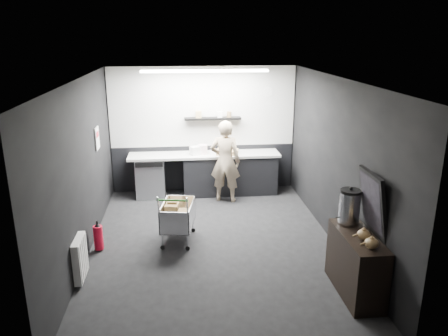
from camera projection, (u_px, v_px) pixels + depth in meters
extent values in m
plane|color=black|center=(214.00, 245.00, 7.23)|extent=(5.50, 5.50, 0.00)
plane|color=silver|center=(212.00, 79.00, 6.43)|extent=(5.50, 5.50, 0.00)
plane|color=black|center=(203.00, 130.00, 9.44)|extent=(5.50, 0.00, 5.50)
plane|color=black|center=(235.00, 250.00, 4.21)|extent=(5.50, 0.00, 5.50)
plane|color=black|center=(82.00, 171.00, 6.63)|extent=(0.00, 5.50, 5.50)
plane|color=black|center=(337.00, 163.00, 7.02)|extent=(0.00, 5.50, 5.50)
cube|color=silver|center=(203.00, 107.00, 9.27)|extent=(3.95, 0.02, 1.70)
cube|color=black|center=(204.00, 168.00, 9.67)|extent=(3.95, 0.02, 1.00)
cube|color=black|center=(213.00, 118.00, 9.26)|extent=(1.20, 0.22, 0.04)
cylinder|color=white|center=(268.00, 92.00, 9.31)|extent=(0.20, 0.03, 0.20)
cube|color=white|center=(97.00, 138.00, 7.81)|extent=(0.02, 0.30, 0.40)
cube|color=red|center=(97.00, 134.00, 7.79)|extent=(0.02, 0.22, 0.10)
cube|color=white|center=(80.00, 258.00, 6.08)|extent=(0.10, 0.50, 0.60)
cube|color=white|center=(205.00, 71.00, 8.19)|extent=(2.40, 0.20, 0.04)
cube|color=black|center=(230.00, 174.00, 9.45)|extent=(2.00, 0.56, 0.85)
cube|color=beige|center=(204.00, 155.00, 9.27)|extent=(3.20, 0.60, 0.05)
cube|color=#9EA0A5|center=(151.00, 177.00, 9.29)|extent=(0.60, 0.58, 0.85)
cube|color=black|center=(149.00, 165.00, 8.90)|extent=(0.56, 0.02, 0.10)
imported|color=beige|center=(225.00, 161.00, 8.89)|extent=(0.71, 0.56, 1.70)
cube|color=silver|center=(178.00, 225.00, 7.30)|extent=(0.61, 0.83, 0.02)
cube|color=silver|center=(164.00, 215.00, 7.22)|extent=(0.15, 0.75, 0.40)
cube|color=silver|center=(192.00, 214.00, 7.26)|extent=(0.15, 0.75, 0.40)
cube|color=silver|center=(178.00, 224.00, 6.89)|extent=(0.49, 0.10, 0.40)
cube|color=silver|center=(178.00, 206.00, 7.59)|extent=(0.49, 0.10, 0.40)
cylinder|color=silver|center=(166.00, 242.00, 6.99)|extent=(0.02, 0.02, 0.27)
cylinder|color=silver|center=(191.00, 241.00, 7.03)|extent=(0.02, 0.02, 0.27)
cylinder|color=silver|center=(167.00, 224.00, 7.64)|extent=(0.02, 0.02, 0.27)
cylinder|color=silver|center=(190.00, 223.00, 7.68)|extent=(0.02, 0.02, 0.27)
cylinder|color=#2B8B26|center=(177.00, 200.00, 6.71)|extent=(0.49, 0.11, 0.03)
cube|color=brown|center=(171.00, 214.00, 7.32)|extent=(0.26, 0.30, 0.34)
cube|color=brown|center=(185.00, 219.00, 7.16)|extent=(0.23, 0.28, 0.30)
cylinder|color=black|center=(166.00, 248.00, 7.03)|extent=(0.08, 0.04, 0.07)
cylinder|color=black|center=(167.00, 230.00, 7.67)|extent=(0.08, 0.04, 0.07)
cylinder|color=black|center=(191.00, 247.00, 7.07)|extent=(0.08, 0.04, 0.07)
cylinder|color=black|center=(190.00, 229.00, 7.71)|extent=(0.08, 0.04, 0.07)
cube|color=black|center=(356.00, 264.00, 5.78)|extent=(0.42, 1.13, 0.85)
cylinder|color=silver|center=(349.00, 207.00, 5.94)|extent=(0.28, 0.28, 0.43)
cylinder|color=black|center=(351.00, 191.00, 5.87)|extent=(0.28, 0.28, 0.04)
sphere|color=black|center=(351.00, 189.00, 5.86)|extent=(0.05, 0.05, 0.05)
ellipsoid|color=olive|center=(364.00, 235.00, 5.50)|extent=(0.17, 0.17, 0.14)
ellipsoid|color=olive|center=(372.00, 243.00, 5.27)|extent=(0.17, 0.17, 0.14)
cube|color=black|center=(373.00, 203.00, 5.59)|extent=(0.20, 0.66, 0.84)
cube|color=black|center=(371.00, 203.00, 5.59)|extent=(0.14, 0.56, 0.72)
cylinder|color=red|center=(98.00, 238.00, 6.98)|extent=(0.15, 0.15, 0.39)
cone|color=black|center=(97.00, 225.00, 6.91)|extent=(0.10, 0.10, 0.06)
cylinder|color=black|center=(97.00, 223.00, 6.90)|extent=(0.03, 0.03, 0.06)
cube|color=#A48957|center=(227.00, 152.00, 9.25)|extent=(0.51, 0.42, 0.09)
cylinder|color=white|center=(203.00, 149.00, 9.23)|extent=(0.20, 0.20, 0.20)
cube|color=white|center=(195.00, 151.00, 9.17)|extent=(0.24, 0.22, 0.18)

